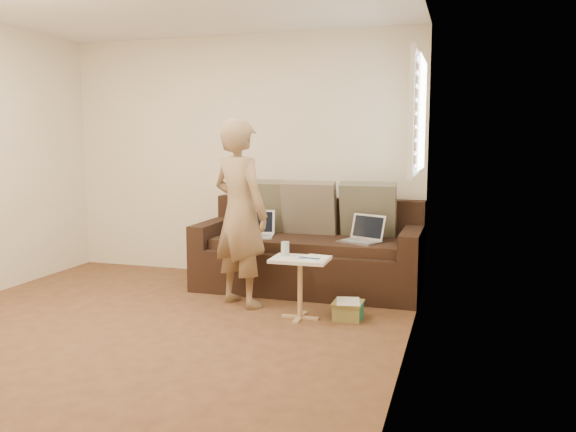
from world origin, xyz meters
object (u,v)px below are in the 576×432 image
(laptop_silver, at_px, (360,242))
(person, at_px, (240,213))
(striped_box, at_px, (348,310))
(side_table, at_px, (300,288))
(laptop_white, at_px, (255,237))
(drinking_glass, at_px, (285,249))
(sofa, at_px, (309,247))

(laptop_silver, relative_size, person, 0.22)
(person, xyz_separation_m, striped_box, (1.01, -0.14, -0.76))
(person, relative_size, side_table, 3.26)
(laptop_silver, relative_size, striped_box, 1.49)
(person, height_order, side_table, person)
(side_table, bearing_deg, laptop_white, 129.93)
(laptop_white, xyz_separation_m, drinking_glass, (0.56, -0.80, 0.05))
(laptop_silver, relative_size, side_table, 0.71)
(person, bearing_deg, striped_box, -162.66)
(laptop_silver, xyz_separation_m, striped_box, (0.04, -0.74, -0.44))
(sofa, bearing_deg, person, -121.20)
(sofa, distance_m, drinking_glass, 0.92)
(drinking_glass, bearing_deg, side_table, -19.45)
(laptop_silver, bearing_deg, sofa, -167.77)
(laptop_silver, bearing_deg, person, -122.90)
(striped_box, bearing_deg, side_table, -166.39)
(sofa, xyz_separation_m, laptop_white, (-0.53, -0.12, 0.10))
(person, xyz_separation_m, side_table, (0.62, -0.24, -0.58))
(sofa, xyz_separation_m, person, (-0.44, -0.73, 0.41))
(laptop_white, bearing_deg, striped_box, -46.89)
(person, xyz_separation_m, drinking_glass, (0.48, -0.19, -0.26))
(laptop_silver, xyz_separation_m, person, (-0.97, -0.60, 0.32))
(sofa, height_order, laptop_white, sofa)
(sofa, bearing_deg, laptop_white, -167.59)
(sofa, relative_size, striped_box, 8.98)
(sofa, relative_size, person, 1.31)
(sofa, xyz_separation_m, side_table, (0.18, -0.96, -0.17))
(laptop_white, height_order, drinking_glass, laptop_white)
(laptop_silver, relative_size, drinking_glass, 3.04)
(sofa, height_order, side_table, sofa)
(drinking_glass, xyz_separation_m, striped_box, (0.53, 0.04, -0.50))
(sofa, bearing_deg, laptop_silver, -13.13)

